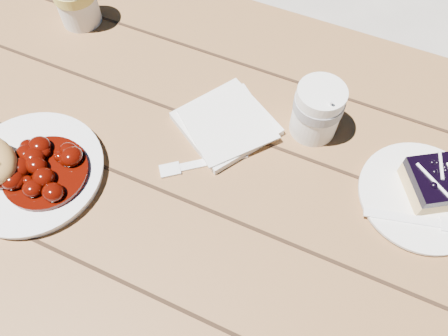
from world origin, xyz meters
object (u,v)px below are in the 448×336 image
at_px(picnic_table, 297,240).
at_px(second_cup, 76,0).
at_px(coffee_cup, 317,111).
at_px(dessert_plate, 421,196).
at_px(main_plate, 32,172).
at_px(blueberry_cake, 436,183).

xyz_separation_m(picnic_table, second_cup, (-0.59, 0.22, 0.21)).
distance_m(picnic_table, coffee_cup, 0.26).
height_order(dessert_plate, second_cup, second_cup).
height_order(main_plate, blueberry_cake, blueberry_cake).
xyz_separation_m(picnic_table, dessert_plate, (0.16, 0.09, 0.17)).
height_order(blueberry_cake, coffee_cup, coffee_cup).
relative_size(blueberry_cake, coffee_cup, 1.14).
distance_m(picnic_table, blueberry_cake, 0.28).
bearing_deg(dessert_plate, blueberry_cake, 56.31).
distance_m(main_plate, coffee_cup, 0.50).
height_order(picnic_table, second_cup, second_cup).
bearing_deg(main_plate, blueberry_cake, 21.34).
bearing_deg(picnic_table, dessert_plate, 27.89).
relative_size(main_plate, second_cup, 2.29).
height_order(picnic_table, coffee_cup, coffee_cup).
xyz_separation_m(dessert_plate, coffee_cup, (-0.21, 0.06, 0.05)).
bearing_deg(blueberry_cake, second_cup, 138.53).
bearing_deg(picnic_table, main_plate, -162.42).
relative_size(main_plate, dessert_plate, 1.18).
bearing_deg(picnic_table, coffee_cup, 108.22).
xyz_separation_m(dessert_plate, second_cup, (-0.75, 0.13, 0.05)).
relative_size(dessert_plate, blueberry_cake, 1.70).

